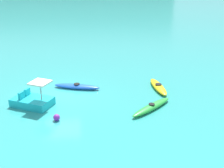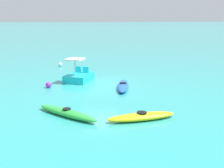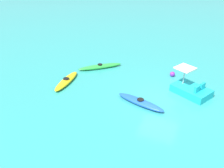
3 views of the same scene
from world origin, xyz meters
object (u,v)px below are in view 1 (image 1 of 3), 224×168
object	(u,v)px
pedal_boat_cyan	(33,101)
kayak_green	(152,107)
buoy_purple	(57,117)
kayak_yellow	(158,87)
kayak_blue	(77,86)

from	to	relation	value
pedal_boat_cyan	kayak_green	bearing A→B (deg)	-10.54
buoy_purple	kayak_yellow	bearing A→B (deg)	29.73
kayak_yellow	kayak_green	size ratio (longest dim) A/B	1.01
kayak_yellow	buoy_purple	bearing A→B (deg)	-150.27
kayak_blue	kayak_green	xyz separation A→B (m)	(4.48, -3.81, -0.00)
kayak_yellow	kayak_green	bearing A→B (deg)	-111.24
kayak_blue	kayak_green	size ratio (longest dim) A/B	1.09
kayak_yellow	buoy_purple	size ratio (longest dim) A/B	8.24
kayak_green	buoy_purple	size ratio (longest dim) A/B	8.12
kayak_yellow	kayak_green	distance (m)	3.36
kayak_blue	buoy_purple	distance (m)	4.73
pedal_boat_cyan	buoy_purple	bearing A→B (deg)	-53.24
buoy_purple	kayak_green	bearing A→B (deg)	7.87
pedal_boat_cyan	buoy_purple	world-z (taller)	pedal_boat_cyan
kayak_green	pedal_boat_cyan	xyz separation A→B (m)	(-7.21, 1.34, 0.17)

